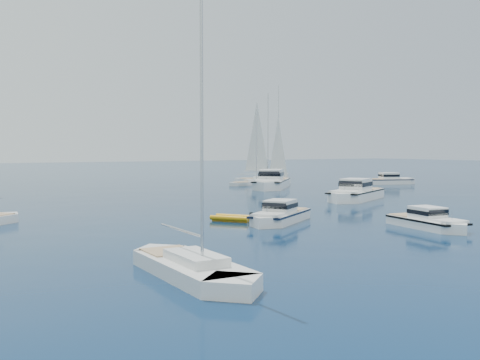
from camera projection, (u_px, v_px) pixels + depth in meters
name	position (u px, v px, depth m)	size (l,w,h in m)	color
ground	(404.00, 223.00, 42.15)	(400.00, 400.00, 0.00)	#08264D
motor_cruiser_near	(429.00, 229.00, 39.13)	(2.28, 7.44, 1.95)	white
motor_cruiser_left	(279.00, 223.00, 42.27)	(2.55, 8.34, 2.19)	silver
motor_cruiser_centre	(355.00, 200.00, 60.69)	(3.46, 11.31, 2.97)	white
motor_cruiser_far_r	(390.00, 184.00, 88.06)	(2.71, 8.86, 2.33)	white
motor_cruiser_distant	(271.00, 188.00, 78.59)	(3.96, 12.93, 3.39)	white
sailboat_fore	(192.00, 276.00, 24.51)	(2.73, 10.51, 15.45)	silver
sailboat_centre	(252.00, 185.00, 85.08)	(2.11, 8.13, 11.95)	silver
sailboat_sails_r	(262.00, 183.00, 91.47)	(2.65, 10.21, 15.01)	white
sailboat_sails_far	(278.00, 177.00, 111.64)	(3.30, 12.69, 18.66)	silver
tender_yellow	(232.00, 221.00, 43.15)	(1.81, 3.22, 0.95)	#CD8E0C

